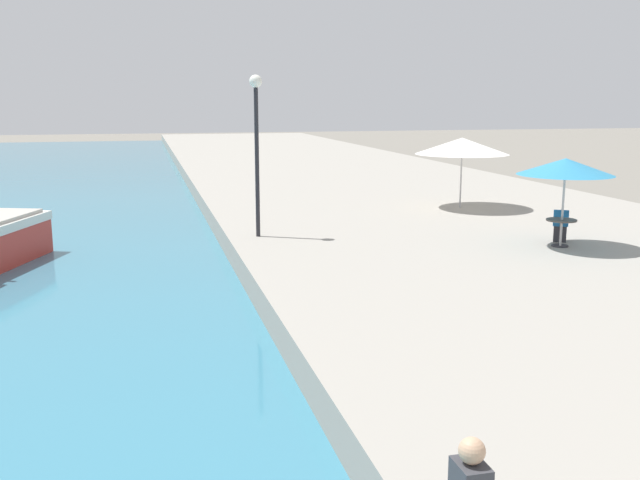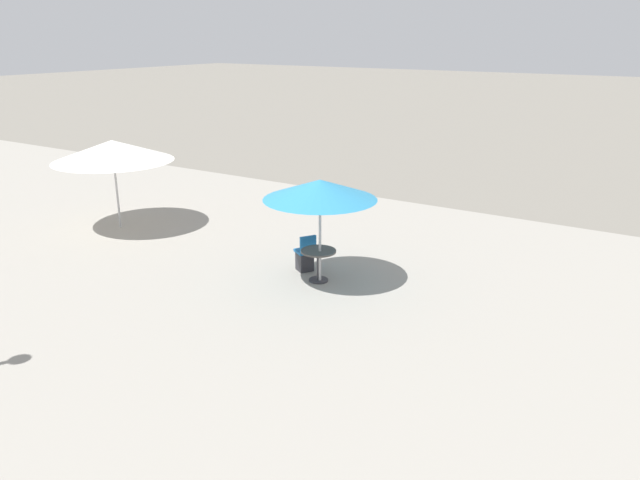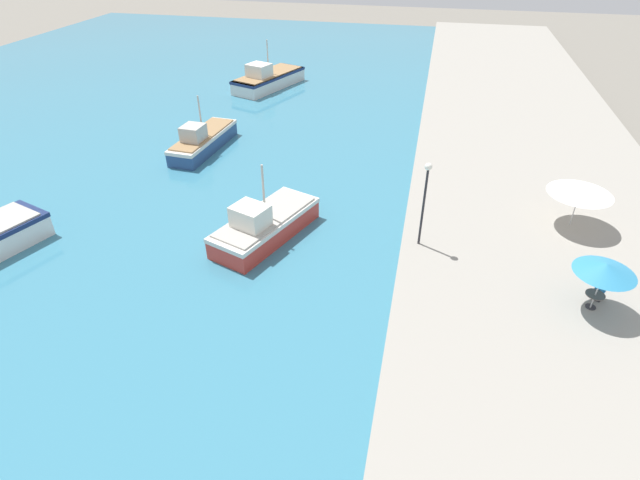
{
  "view_description": "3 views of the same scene",
  "coord_description": "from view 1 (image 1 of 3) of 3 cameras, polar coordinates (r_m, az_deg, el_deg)",
  "views": [
    {
      "loc": [
        -2.29,
        -0.33,
        4.6
      ],
      "look_at": [
        1.5,
        14.82,
        1.51
      ],
      "focal_mm": 40.0,
      "sensor_mm": 36.0,
      "label": 1
    },
    {
      "loc": [
        -2.57,
        9.18,
        6.09
      ],
      "look_at": [
        8.5,
        16.24,
        1.71
      ],
      "focal_mm": 35.0,
      "sensor_mm": 36.0,
      "label": 2
    },
    {
      "loc": [
        0.6,
        -2.43,
        15.25
      ],
      "look_at": [
        -4.0,
        18.0,
        1.31
      ],
      "focal_mm": 28.0,
      "sensor_mm": 36.0,
      "label": 3
    }
  ],
  "objects": [
    {
      "name": "cafe_chair_left",
      "position": [
        20.87,
        18.65,
        0.77
      ],
      "size": [
        0.57,
        0.58,
        0.91
      ],
      "rotation": [
        0.0,
        0.0,
        -0.55
      ],
      "color": "#2D2D33",
      "rests_on": "quay_promenade"
    },
    {
      "name": "lamppost",
      "position": [
        20.29,
        -5.11,
        8.9
      ],
      "size": [
        0.36,
        0.36,
        4.56
      ],
      "color": "#232328",
      "rests_on": "quay_promenade"
    },
    {
      "name": "cafe_table",
      "position": [
        20.12,
        18.73,
        1.0
      ],
      "size": [
        0.8,
        0.8,
        0.74
      ],
      "color": "#333338",
      "rests_on": "quay_promenade"
    },
    {
      "name": "cafe_umbrella_pink",
      "position": [
        19.85,
        19.05,
        5.56
      ],
      "size": [
        2.51,
        2.51,
        2.37
      ],
      "color": "#B7B7B7",
      "rests_on": "quay_promenade"
    },
    {
      "name": "quay_promenade",
      "position": [
        38.95,
        1.36,
        4.95
      ],
      "size": [
        16.0,
        90.0,
        0.71
      ],
      "color": "gray",
      "rests_on": "ground_plane"
    },
    {
      "name": "cafe_umbrella_white",
      "position": [
        26.3,
        11.3,
        7.39
      ],
      "size": [
        3.36,
        3.36,
        2.53
      ],
      "color": "#B7B7B7",
      "rests_on": "quay_promenade"
    }
  ]
}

